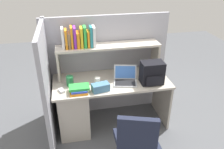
% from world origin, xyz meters
% --- Properties ---
extents(ground_plane, '(8.00, 8.00, 0.00)m').
position_xyz_m(ground_plane, '(0.00, 0.00, 0.00)').
color(ground_plane, '#595B60').
extents(desk, '(1.60, 0.70, 0.73)m').
position_xyz_m(desk, '(-0.39, 0.00, 0.40)').
color(desk, beige).
rests_on(desk, ground_plane).
extents(cubicle_partition_rear, '(1.84, 0.05, 1.55)m').
position_xyz_m(cubicle_partition_rear, '(0.00, 0.38, 0.78)').
color(cubicle_partition_rear, '#9E9EA8').
rests_on(cubicle_partition_rear, ground_plane).
extents(cubicle_partition_left, '(0.05, 1.06, 1.55)m').
position_xyz_m(cubicle_partition_left, '(-0.85, -0.05, 0.78)').
color(cubicle_partition_left, '#9E9EA8').
rests_on(cubicle_partition_left, ground_plane).
extents(overhead_hutch, '(1.44, 0.28, 0.45)m').
position_xyz_m(overhead_hutch, '(0.00, 0.20, 1.08)').
color(overhead_hutch, '#B3A99C').
rests_on(overhead_hutch, desk).
extents(reference_books_on_shelf, '(0.44, 0.19, 0.28)m').
position_xyz_m(reference_books_on_shelf, '(-0.39, 0.20, 1.31)').
color(reference_books_on_shelf, white).
rests_on(reference_books_on_shelf, overhead_hutch).
extents(laptop, '(0.36, 0.33, 0.22)m').
position_xyz_m(laptop, '(0.18, -0.08, 0.78)').
color(laptop, '#B7BABF').
rests_on(laptop, desk).
extents(backpack, '(0.30, 0.23, 0.30)m').
position_xyz_m(backpack, '(0.52, -0.17, 0.88)').
color(backpack, black).
rests_on(backpack, desk).
extents(computer_mouse, '(0.09, 0.12, 0.03)m').
position_xyz_m(computer_mouse, '(-0.68, -0.16, 0.75)').
color(computer_mouse, silver).
rests_on(computer_mouse, desk).
extents(paper_cup, '(0.08, 0.08, 0.09)m').
position_xyz_m(paper_cup, '(-0.20, -0.04, 0.77)').
color(paper_cup, white).
rests_on(paper_cup, desk).
extents(tissue_box, '(0.24, 0.16, 0.10)m').
position_xyz_m(tissue_box, '(-0.19, -0.23, 0.78)').
color(tissue_box, teal).
rests_on(tissue_box, desk).
extents(snack_canister, '(0.10, 0.10, 0.14)m').
position_xyz_m(snack_canister, '(-0.56, -0.03, 0.80)').
color(snack_canister, '#26723F').
rests_on(snack_canister, desk).
extents(desk_book_stack, '(0.25, 0.19, 0.09)m').
position_xyz_m(desk_book_stack, '(-0.46, -0.22, 0.77)').
color(desk_book_stack, orange).
rests_on(desk_book_stack, desk).
extents(office_chair, '(0.52, 0.54, 0.93)m').
position_xyz_m(office_chair, '(0.08, -0.98, 0.39)').
color(office_chair, black).
rests_on(office_chair, ground_plane).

